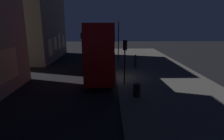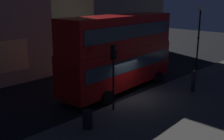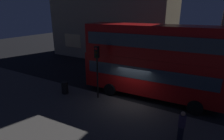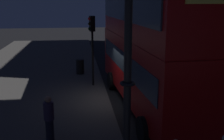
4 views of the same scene
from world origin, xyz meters
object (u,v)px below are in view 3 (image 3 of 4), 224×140
object	(u,v)px
pedestrian	(181,126)
litter_bin	(65,88)
traffic_light_near_kerb	(97,62)
double_decker_bus	(151,59)

from	to	relation	value
pedestrian	litter_bin	xyz separation A→B (m)	(-9.08, 1.19, -0.37)
traffic_light_near_kerb	pedestrian	world-z (taller)	traffic_light_near_kerb
traffic_light_near_kerb	litter_bin	xyz separation A→B (m)	(-2.72, -0.69, -2.38)
double_decker_bus	pedestrian	bearing A→B (deg)	-56.74
double_decker_bus	traffic_light_near_kerb	xyz separation A→B (m)	(-3.17, -2.44, -0.09)
traffic_light_near_kerb	pedestrian	size ratio (longest dim) A/B	2.39
double_decker_bus	litter_bin	bearing A→B (deg)	-155.24
pedestrian	litter_bin	bearing A→B (deg)	-177.29
litter_bin	double_decker_bus	bearing A→B (deg)	27.94
double_decker_bus	pedestrian	size ratio (longest dim) A/B	6.21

